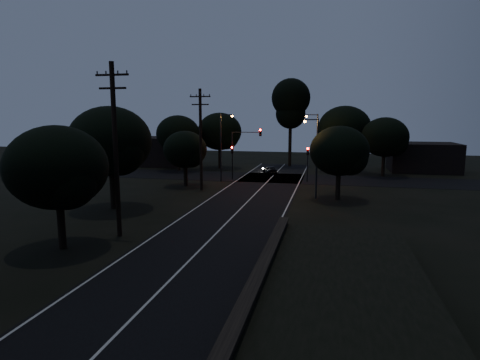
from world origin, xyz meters
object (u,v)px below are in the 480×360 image
at_px(utility_pole_mid, 115,148).
at_px(streetlight_b, 315,141).
at_px(utility_pole_far, 201,138).
at_px(streetlight_c, 315,153).
at_px(tall_pine, 291,103).
at_px(signal_left, 232,156).
at_px(signal_right, 308,158).
at_px(signal_mast, 246,144).
at_px(car, 270,170).
at_px(streetlight_a, 222,143).

xyz_separation_m(utility_pole_mid, streetlight_b, (11.31, 29.00, -1.10)).
distance_m(utility_pole_far, streetlight_c, 12.05).
bearing_deg(tall_pine, signal_left, -110.46).
relative_size(signal_left, signal_right, 1.00).
relative_size(utility_pole_mid, signal_mast, 1.76).
relative_size(tall_pine, car, 4.23).
distance_m(signal_right, streetlight_b, 4.45).
xyz_separation_m(signal_right, signal_mast, (-7.51, 0.00, 1.50)).
xyz_separation_m(utility_pole_mid, signal_mast, (3.09, 24.99, -1.40)).
bearing_deg(signal_mast, streetlight_a, -140.23).
distance_m(signal_left, car, 7.25).
relative_size(tall_pine, signal_left, 3.29).
bearing_deg(utility_pole_mid, signal_left, 86.79).
height_order(signal_left, streetlight_b, streetlight_b).
bearing_deg(signal_mast, streetlight_b, 25.99).
height_order(utility_pole_far, streetlight_c, utility_pole_far).
xyz_separation_m(utility_pole_far, signal_mast, (3.09, 7.99, -1.15)).
relative_size(signal_mast, car, 1.96).
relative_size(utility_pole_mid, streetlight_a, 1.38).
bearing_deg(tall_pine, utility_pole_far, -106.93).
height_order(utility_pole_far, signal_left, utility_pole_far).
distance_m(tall_pine, streetlight_a, 18.83).
xyz_separation_m(utility_pole_mid, signal_right, (10.60, 24.99, -2.90)).
bearing_deg(tall_pine, utility_pole_mid, -99.93).
bearing_deg(car, utility_pole_mid, 55.82).
relative_size(utility_pole_far, signal_mast, 1.68).
relative_size(streetlight_a, car, 2.51).
xyz_separation_m(signal_left, streetlight_c, (10.43, -9.99, 1.51)).
bearing_deg(utility_pole_far, streetlight_a, 83.41).
distance_m(signal_mast, streetlight_a, 3.13).
bearing_deg(signal_right, streetlight_a, -168.66).
distance_m(utility_pole_mid, tall_pine, 40.80).
bearing_deg(utility_pole_mid, utility_pole_far, 90.00).
bearing_deg(car, utility_pole_far, 44.48).
bearing_deg(signal_left, car, 55.71).
bearing_deg(signal_mast, utility_pole_mid, -97.04).
bearing_deg(streetlight_c, utility_pole_mid, -128.26).
distance_m(tall_pine, signal_left, 17.44).
bearing_deg(utility_pole_mid, signal_right, 67.01).
bearing_deg(utility_pole_far, car, 68.90).
relative_size(utility_pole_far, streetlight_a, 1.31).
height_order(signal_left, streetlight_c, streetlight_c).
distance_m(tall_pine, car, 13.20).
bearing_deg(streetlight_a, tall_pine, 69.64).
relative_size(utility_pole_far, signal_right, 2.56).
relative_size(utility_pole_mid, utility_pole_far, 1.05).
bearing_deg(tall_pine, streetlight_a, -110.36).
bearing_deg(streetlight_a, signal_right, 11.34).
xyz_separation_m(signal_left, signal_mast, (1.69, 0.00, 1.50)).
height_order(streetlight_c, car, streetlight_c).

